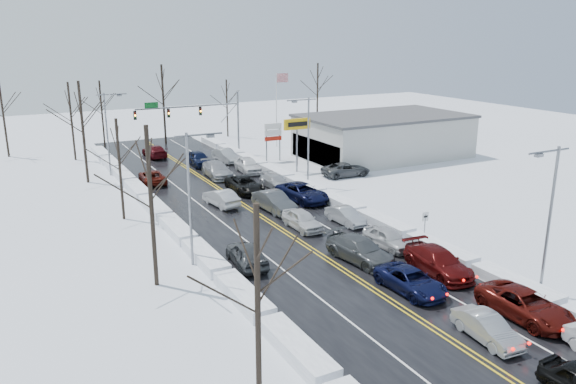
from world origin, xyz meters
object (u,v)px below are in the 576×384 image
traffic_signal_mast (200,114)px  oncoming_car_0 (221,206)px  tires_plus_sign (297,128)px  flagpole (278,103)px  dealership_building (383,136)px

traffic_signal_mast → oncoming_car_0: traffic_signal_mast is taller
tires_plus_sign → flagpole: size_ratio=0.60×
flagpole → tires_plus_sign: bearing=-108.4°
flagpole → dealership_building: bearing=-53.7°
tires_plus_sign → dealership_building: 13.82m
oncoming_car_0 → traffic_signal_mast: bearing=-111.8°
tires_plus_sign → flagpole: 14.79m
traffic_signal_mast → tires_plus_sign: traffic_signal_mast is taller
flagpole → oncoming_car_0: (-17.04, -22.31, -5.93)m
tires_plus_sign → dealership_building: (13.48, 2.01, -2.34)m
traffic_signal_mast → flagpole: (11.72, 2.01, 0.45)m
dealership_building → flagpole: bearing=126.3°
traffic_signal_mast → flagpole: flagpole is taller
flagpole → oncoming_car_0: 28.69m
dealership_building → oncoming_car_0: bearing=-158.2°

